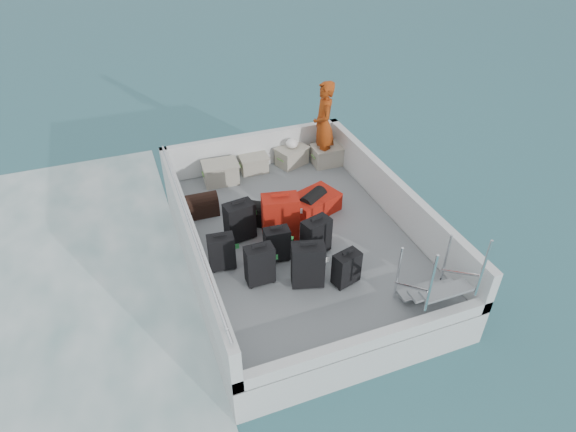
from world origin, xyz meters
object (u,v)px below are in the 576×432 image
suitcase_3 (308,265)px  crate_0 (221,173)px  suitcase_5 (280,218)px  passenger (324,125)px  suitcase_7 (316,237)px  suitcase_1 (222,252)px  suitcase_6 (346,269)px  crate_1 (254,164)px  crate_3 (328,156)px  suitcase_2 (240,221)px  crate_2 (292,157)px  suitcase_4 (277,245)px  suitcase_0 (260,265)px  suitcase_8 (314,203)px

suitcase_3 → crate_0: (-0.47, 3.15, -0.16)m
suitcase_5 → passenger: 2.58m
suitcase_7 → suitcase_1: bearing=156.8°
suitcase_1 → suitcase_5: 1.13m
suitcase_1 → suitcase_6: 1.84m
crate_1 → passenger: bearing=-8.3°
crate_1 → crate_3: (1.49, -0.24, 0.03)m
suitcase_2 → crate_0: (0.13, 1.78, -0.14)m
crate_2 → suitcase_4: bearing=-115.4°
suitcase_6 → crate_2: bearing=66.6°
suitcase_7 → crate_2: 2.79m
suitcase_5 → suitcase_4: bearing=-104.0°
crate_3 → crate_1: bearing=170.8°
suitcase_1 → suitcase_7: suitcase_7 is taller
crate_2 → passenger: bearing=-19.1°
suitcase_4 → crate_0: size_ratio=0.89×
suitcase_2 → crate_3: bearing=27.5°
suitcase_0 → suitcase_2: bearing=89.0°
suitcase_6 → suitcase_8: bearing=66.4°
suitcase_8 → suitcase_4: bearing=114.2°
crate_3 → suitcase_6: bearing=-110.2°
crate_3 → passenger: 0.69m
suitcase_6 → suitcase_2: bearing=111.1°
suitcase_0 → suitcase_8: bearing=43.7°
suitcase_6 → crate_0: 3.47m
suitcase_1 → passenger: 3.59m
suitcase_1 → crate_3: 3.61m
suitcase_2 → suitcase_6: suitcase_2 is taller
suitcase_6 → suitcase_8: (0.27, 1.81, -0.10)m
suitcase_0 → suitcase_8: (1.41, 1.35, -0.15)m
crate_0 → crate_1: crate_0 is taller
suitcase_0 → crate_3: bearing=50.0°
suitcase_2 → crate_0: suitcase_2 is taller
crate_1 → passenger: size_ratio=0.30×
suitcase_2 → suitcase_1: bearing=-135.8°
suitcase_3 → crate_3: (1.72, 3.07, -0.17)m
suitcase_4 → suitcase_8: (1.02, 0.97, -0.12)m
suitcase_0 → suitcase_7: 1.06m
suitcase_1 → crate_0: size_ratio=0.92×
suitcase_0 → crate_0: 2.88m
suitcase_5 → crate_0: bearing=114.9°
suitcase_5 → crate_2: 2.41m
suitcase_7 → crate_1: (-0.16, 2.71, -0.15)m
suitcase_5 → crate_0: suitcase_5 is taller
suitcase_0 → crate_2: bearing=61.4°
crate_3 → passenger: (-0.11, 0.04, 0.68)m
suitcase_5 → crate_1: (0.23, 2.17, -0.24)m
suitcase_0 → suitcase_2: suitcase_2 is taller
suitcase_6 → crate_3: size_ratio=0.89×
suitcase_1 → suitcase_3: 1.31m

